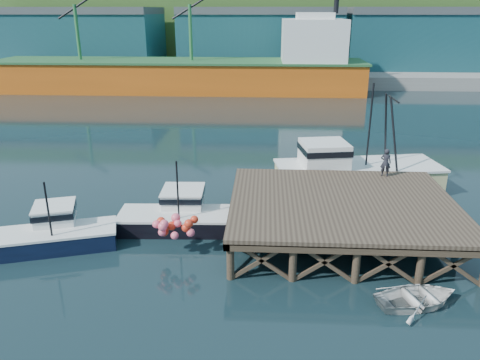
# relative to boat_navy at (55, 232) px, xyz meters

# --- Properties ---
(ground) EXTENTS (300.00, 300.00, 0.00)m
(ground) POSITION_rel_boat_navy_xyz_m (9.64, 2.00, -0.79)
(ground) COLOR black
(ground) RESTS_ON ground
(wharf) EXTENTS (12.00, 10.00, 2.62)m
(wharf) POSITION_rel_boat_navy_xyz_m (15.14, 1.81, 1.15)
(wharf) COLOR brown
(wharf) RESTS_ON ground
(far_quay) EXTENTS (160.00, 40.00, 2.00)m
(far_quay) POSITION_rel_boat_navy_xyz_m (9.64, 72.00, 0.21)
(far_quay) COLOR gray
(far_quay) RESTS_ON ground
(warehouse_left) EXTENTS (32.00, 16.00, 9.00)m
(warehouse_left) POSITION_rel_boat_navy_xyz_m (-25.36, 67.00, 5.71)
(warehouse_left) COLOR #1B535A
(warehouse_left) RESTS_ON far_quay
(warehouse_mid) EXTENTS (28.00, 16.00, 9.00)m
(warehouse_mid) POSITION_rel_boat_navy_xyz_m (9.64, 67.00, 5.71)
(warehouse_mid) COLOR #1B535A
(warehouse_mid) RESTS_ON far_quay
(warehouse_right) EXTENTS (30.00, 16.00, 9.00)m
(warehouse_right) POSITION_rel_boat_navy_xyz_m (39.64, 67.00, 5.71)
(warehouse_right) COLOR #1B535A
(warehouse_right) RESTS_ON far_quay
(cargo_ship) EXTENTS (55.50, 10.00, 13.75)m
(cargo_ship) POSITION_rel_boat_navy_xyz_m (1.17, 50.00, 2.53)
(cargo_ship) COLOR #D35A13
(cargo_ship) RESTS_ON ground
(hillside) EXTENTS (220.00, 50.00, 22.00)m
(hillside) POSITION_rel_boat_navy_xyz_m (9.64, 102.00, 10.21)
(hillside) COLOR #2D511E
(hillside) RESTS_ON ground
(boat_navy) EXTENTS (6.64, 4.38, 3.91)m
(boat_navy) POSITION_rel_boat_navy_xyz_m (0.00, 0.00, 0.00)
(boat_navy) COLOR black
(boat_navy) RESTS_ON ground
(boat_black) EXTENTS (7.05, 5.93, 4.30)m
(boat_black) POSITION_rel_boat_navy_xyz_m (6.25, 2.59, 0.00)
(boat_black) COLOR black
(boat_black) RESTS_ON ground
(trawler) EXTENTS (11.51, 5.70, 7.37)m
(trawler) POSITION_rel_boat_navy_xyz_m (17.02, 8.99, 0.73)
(trawler) COLOR beige
(trawler) RESTS_ON ground
(dinghy) EXTENTS (4.21, 3.52, 0.75)m
(dinghy) POSITION_rel_boat_navy_xyz_m (17.46, -4.32, -0.41)
(dinghy) COLOR silver
(dinghy) RESTS_ON ground
(dockworker) EXTENTS (0.72, 0.57, 1.73)m
(dockworker) POSITION_rel_boat_navy_xyz_m (18.28, 6.07, 2.21)
(dockworker) COLOR black
(dockworker) RESTS_ON wharf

